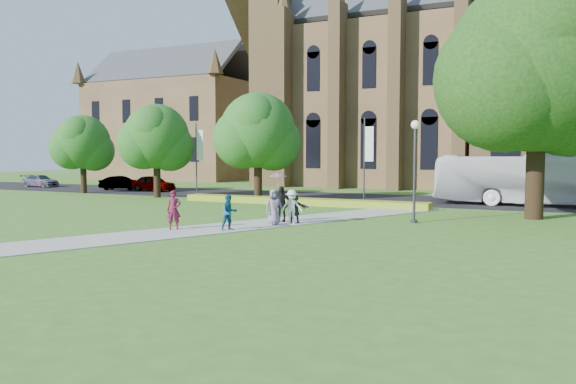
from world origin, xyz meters
The scene contains 24 objects.
ground centered at (0.00, 0.00, 0.00)m, with size 160.00×160.00×0.00m, color #3F691F.
road centered at (0.00, 20.00, 0.01)m, with size 160.00×10.00×0.02m, color black.
footpath centered at (0.00, 1.00, 0.02)m, with size 3.20×30.00×0.04m, color #B2B2A8.
flower_hedge centered at (-2.00, 13.20, 0.23)m, with size 18.00×1.40×0.45m, color gold.
cathedral centered at (10.00, 39.73, 12.98)m, with size 52.60×18.25×28.00m.
building_west centered at (-34.00, 42.00, 9.21)m, with size 22.00×14.00×18.30m.
streetlamp centered at (7.50, 6.50, 3.30)m, with size 0.44×0.44×5.24m.
large_tree centered at (13.00, 11.00, 8.37)m, with size 9.60×9.60×13.20m.
street_tree_0 centered at (-15.00, 14.00, 4.87)m, with size 5.20×5.20×7.50m.
street_tree_1 centered at (-6.00, 14.50, 5.22)m, with size 5.60×5.60×8.05m.
street_tree_2 centered at (-24.00, 15.00, 4.53)m, with size 4.80×4.80×6.95m.
banner_pole_0 centered at (2.11, 15.20, 3.39)m, with size 0.70×0.10×6.00m.
banner_pole_1 centered at (-11.89, 15.20, 3.39)m, with size 0.70×0.10×6.00m.
tour_coach centered at (12.58, 19.17, 1.80)m, with size 2.99×12.76×3.55m, color silver.
car_0 centered at (-19.83, 19.48, 0.76)m, with size 1.76×4.37×1.49m, color gray.
car_1 centered at (-23.76, 19.52, 0.69)m, with size 1.41×4.04×1.33m, color gray.
car_2 centered at (-34.97, 19.73, 0.65)m, with size 1.76×4.33×1.26m, color gray.
pedestrian_0 centered at (-1.92, -1.10, 0.94)m, with size 0.66×0.43×1.80m, color maroon.
pedestrian_1 centered at (0.53, -0.19, 0.86)m, with size 0.79×0.62×1.63m, color #19547D.
pedestrian_2 centered at (2.18, 3.05, 0.89)m, with size 1.10×0.63×1.71m, color white.
pedestrian_3 centered at (1.27, 3.70, 0.96)m, with size 1.08×0.45×1.84m, color black.
pedestrian_4 centered at (1.52, 2.38, 0.93)m, with size 0.87×0.57×1.78m, color slate.
pedestrian_5 centered at (2.16, 3.43, 0.80)m, with size 1.42×0.45×1.53m, color #292931.
parasol centered at (1.70, 2.48, 2.17)m, with size 0.80×0.80×0.71m, color #C48A9A.
Camera 1 is at (14.06, -22.14, 3.59)m, focal length 35.00 mm.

